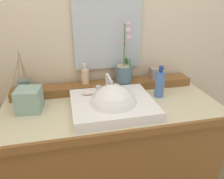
% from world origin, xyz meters
% --- Properties ---
extents(wall_back, '(2.93, 0.20, 2.64)m').
position_xyz_m(wall_back, '(0.00, 0.39, 1.32)').
color(wall_back, beige).
rests_on(wall_back, ground).
extents(vanity_cabinet, '(1.27, 0.58, 0.87)m').
position_xyz_m(vanity_cabinet, '(0.00, -0.00, 0.44)').
color(vanity_cabinet, brown).
rests_on(vanity_cabinet, ground).
extents(back_ledge, '(1.19, 0.12, 0.05)m').
position_xyz_m(back_ledge, '(0.00, 0.21, 0.89)').
color(back_ledge, brown).
rests_on(back_ledge, vanity_cabinet).
extents(sink_basin, '(0.46, 0.40, 0.29)m').
position_xyz_m(sink_basin, '(-0.01, -0.07, 0.89)').
color(sink_basin, white).
rests_on(sink_basin, vanity_cabinet).
extents(soap_bar, '(0.07, 0.04, 0.02)m').
position_xyz_m(soap_bar, '(-0.14, 0.05, 0.93)').
color(soap_bar, beige).
rests_on(soap_bar, sink_basin).
extents(potted_plant, '(0.11, 0.11, 0.39)m').
position_xyz_m(potted_plant, '(0.13, 0.21, 1.00)').
color(potted_plant, slate).
rests_on(potted_plant, back_ledge).
extents(soap_dispenser, '(0.05, 0.05, 0.13)m').
position_xyz_m(soap_dispenser, '(-0.13, 0.23, 0.97)').
color(soap_dispenser, '#E2B98E').
rests_on(soap_dispenser, back_ledge).
extents(reed_diffuser, '(0.09, 0.07, 0.25)m').
position_xyz_m(reed_diffuser, '(-0.50, 0.21, 0.96)').
color(reed_diffuser, slate).
rests_on(reed_diffuser, back_ledge).
extents(trinket_box, '(0.08, 0.07, 0.07)m').
position_xyz_m(trinket_box, '(0.36, 0.22, 0.96)').
color(trinket_box, gray).
rests_on(trinket_box, back_ledge).
extents(lotion_bottle, '(0.06, 0.06, 0.20)m').
position_xyz_m(lotion_bottle, '(0.32, 0.04, 0.95)').
color(lotion_bottle, '#4C71AF').
rests_on(lotion_bottle, vanity_cabinet).
extents(tissue_box, '(0.15, 0.15, 0.13)m').
position_xyz_m(tissue_box, '(-0.46, 0.04, 0.93)').
color(tissue_box, '#86A996').
rests_on(tissue_box, vanity_cabinet).
extents(mirror, '(0.44, 0.02, 0.52)m').
position_xyz_m(mirror, '(0.03, 0.28, 1.26)').
color(mirror, silver).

